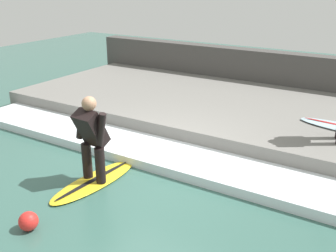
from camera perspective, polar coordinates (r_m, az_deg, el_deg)
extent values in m
plane|color=#386056|center=(7.15, -2.52, -6.72)|extent=(28.00, 28.00, 0.00)
cube|color=slate|center=(9.81, 8.49, 2.27)|extent=(4.40, 10.66, 0.44)
cube|color=#474442|center=(11.91, 13.35, 7.47)|extent=(0.50, 11.20, 1.33)
cube|color=silver|center=(7.54, -0.08, -4.39)|extent=(1.18, 10.13, 0.18)
ellipsoid|color=yellow|center=(6.91, -10.57, -7.82)|extent=(1.92, 0.68, 0.06)
ellipsoid|color=black|center=(6.90, -10.59, -7.59)|extent=(1.74, 0.22, 0.01)
cylinder|color=black|center=(6.86, -11.67, -4.92)|extent=(0.17, 0.17, 0.63)
cylinder|color=black|center=(6.65, -9.81, -5.63)|extent=(0.17, 0.17, 0.63)
cube|color=black|center=(6.51, -11.12, -0.32)|extent=(0.52, 0.44, 0.67)
sphere|color=#A87A5B|center=(6.37, -11.38, 3.20)|extent=(0.24, 0.24, 0.24)
cylinder|color=black|center=(6.66, -12.54, 0.39)|extent=(0.12, 0.23, 0.56)
cylinder|color=black|center=(6.34, -9.69, -0.45)|extent=(0.12, 0.23, 0.56)
sphere|color=red|center=(5.92, -19.59, -12.89)|extent=(0.27, 0.27, 0.27)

